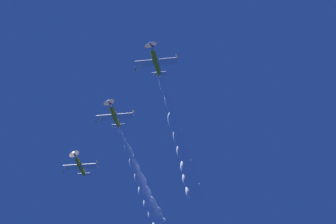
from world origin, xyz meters
The scene contains 5 objects.
airplane_lead centered at (3.09, -2.89, 70.49)m, with size 7.80×8.40×2.91m.
airplane_left_wingman centered at (19.07, 3.21, 70.73)m, with size 7.80×8.47×2.82m.
airplane_right_wingman centered at (35.03, 9.26, 69.06)m, with size 7.77×8.49×2.76m.
smoke_trail_lead centered at (29.84, -16.24, 68.92)m, with size 35.69×19.71×4.82m.
smoke_trail_left_wingman centered at (46.00, -10.42, 69.08)m, with size 36.01×20.57×4.90m.
Camera 1 is at (-38.85, 3.89, 1.61)m, focal length 43.08 mm.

